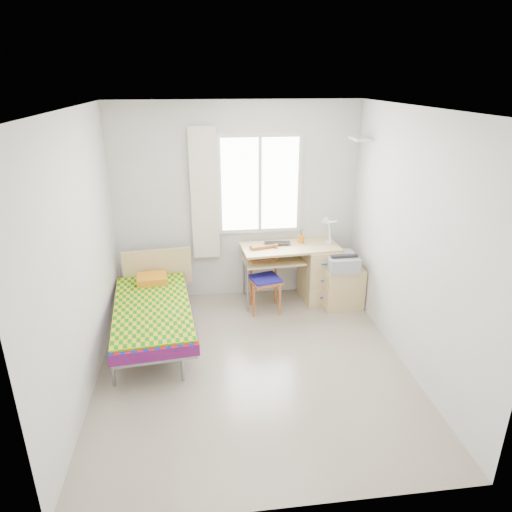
{
  "coord_description": "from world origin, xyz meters",
  "views": [
    {
      "loc": [
        -0.48,
        -4.06,
        2.85
      ],
      "look_at": [
        0.1,
        0.55,
        1.02
      ],
      "focal_mm": 32.0,
      "sensor_mm": 36.0,
      "label": 1
    }
  ],
  "objects_px": {
    "bed": "(153,308)",
    "chair": "(265,274)",
    "cabinet": "(341,286)",
    "printer": "(341,261)",
    "desk": "(314,270)"
  },
  "relations": [
    {
      "from": "bed",
      "to": "chair",
      "type": "height_order",
      "value": "chair"
    },
    {
      "from": "bed",
      "to": "desk",
      "type": "height_order",
      "value": "bed"
    },
    {
      "from": "cabinet",
      "to": "printer",
      "type": "relative_size",
      "value": 1.24
    },
    {
      "from": "desk",
      "to": "chair",
      "type": "bearing_deg",
      "value": -169.64
    },
    {
      "from": "desk",
      "to": "printer",
      "type": "distance_m",
      "value": 0.44
    },
    {
      "from": "bed",
      "to": "desk",
      "type": "bearing_deg",
      "value": 13.72
    },
    {
      "from": "bed",
      "to": "chair",
      "type": "bearing_deg",
      "value": 16.03
    },
    {
      "from": "chair",
      "to": "cabinet",
      "type": "bearing_deg",
      "value": -16.53
    },
    {
      "from": "desk",
      "to": "cabinet",
      "type": "xyz_separation_m",
      "value": [
        0.31,
        -0.22,
        -0.15
      ]
    },
    {
      "from": "bed",
      "to": "chair",
      "type": "xyz_separation_m",
      "value": [
        1.38,
        0.56,
        0.1
      ]
    },
    {
      "from": "bed",
      "to": "cabinet",
      "type": "xyz_separation_m",
      "value": [
        2.39,
        0.52,
        -0.11
      ]
    },
    {
      "from": "desk",
      "to": "cabinet",
      "type": "relative_size",
      "value": 2.35
    },
    {
      "from": "bed",
      "to": "desk",
      "type": "xyz_separation_m",
      "value": [
        2.07,
        0.74,
        0.04
      ]
    },
    {
      "from": "bed",
      "to": "desk",
      "type": "distance_m",
      "value": 2.2
    },
    {
      "from": "chair",
      "to": "printer",
      "type": "height_order",
      "value": "chair"
    }
  ]
}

